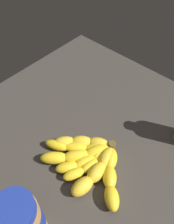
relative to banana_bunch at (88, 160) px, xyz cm
name	(u,v)px	position (x,y,z in cm)	size (l,w,h in cm)	color
ground_plane	(92,139)	(7.43, 5.26, -3.51)	(74.69, 77.99, 3.73)	#38332D
banana_bunch	(88,160)	(0.00, 0.00, 0.00)	(18.41, 27.52, 3.76)	yellow
peanut_butter_jar	(22,222)	(-21.14, -1.54, 6.24)	(8.44, 8.44, 16.11)	#BF8442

